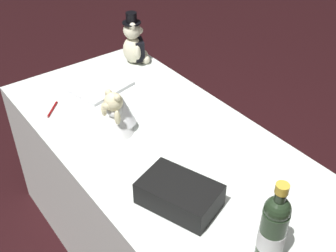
% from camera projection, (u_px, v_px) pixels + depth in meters
% --- Properties ---
extents(reception_table, '(1.85, 0.85, 0.80)m').
position_uv_depth(reception_table, '(168.00, 207.00, 2.09)').
color(reception_table, white).
rests_on(reception_table, ground_plane).
extents(teddy_bear_groom, '(0.16, 0.16, 0.30)m').
position_uv_depth(teddy_bear_groom, '(134.00, 44.00, 2.41)').
color(teddy_bear_groom, '#EBE4C2').
rests_on(teddy_bear_groom, reception_table).
extents(teddy_bear_bride, '(0.16, 0.20, 0.21)m').
position_uv_depth(teddy_bear_bride, '(117.00, 114.00, 1.88)').
color(teddy_bear_bride, white).
rests_on(teddy_bear_bride, reception_table).
extents(champagne_bottle, '(0.09, 0.09, 0.33)m').
position_uv_depth(champagne_bottle, '(273.00, 229.00, 1.30)').
color(champagne_bottle, '#243621').
rests_on(champagne_bottle, reception_table).
extents(signing_pen, '(0.11, 0.10, 0.01)m').
position_uv_depth(signing_pen, '(52.00, 110.00, 2.06)').
color(signing_pen, maroon).
rests_on(signing_pen, reception_table).
extents(gift_case_black, '(0.33, 0.27, 0.10)m').
position_uv_depth(gift_case_black, '(179.00, 194.00, 1.54)').
color(gift_case_black, black).
rests_on(gift_case_black, reception_table).
extents(guestbook, '(0.28, 0.33, 0.02)m').
position_uv_depth(guestbook, '(101.00, 87.00, 2.23)').
color(guestbook, white).
rests_on(guestbook, reception_table).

